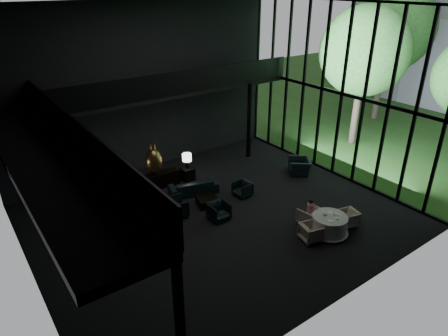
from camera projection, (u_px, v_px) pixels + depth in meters
floor at (218, 216)px, 16.29m from camera, size 14.00×12.00×0.02m
ceiling at (217, 5)px, 12.86m from camera, size 14.00×12.00×0.02m
wall_back at (146, 89)px, 18.97m from camera, size 14.00×0.04×8.00m
wall_front at (352, 185)px, 10.18m from camera, size 14.00×0.04×8.00m
wall_left at (8, 172)px, 10.88m from camera, size 0.04×12.00×8.00m
curtain_wall at (342, 94)px, 18.25m from camera, size 0.20×12.00×8.00m
mezzanine_left at (46, 163)px, 11.41m from camera, size 2.00×12.00×0.25m
mezzanine_back at (174, 90)px, 18.77m from camera, size 12.00×2.00×0.25m
railing_left at (78, 136)px, 11.68m from camera, size 0.06×12.00×1.00m
railing_back at (185, 82)px, 17.78m from camera, size 12.00×0.06×1.00m
column_sw at (180, 324)px, 8.62m from camera, size 0.24×0.24×4.00m
column_nw at (45, 154)px, 16.97m from camera, size 0.24×0.24×4.00m
column_ne at (249, 121)px, 20.90m from camera, size 0.24×0.24×4.00m
tree_near at (365, 51)px, 21.32m from camera, size 4.80×4.80×7.65m
tree_far at (389, 27)px, 25.10m from camera, size 5.60×5.60×8.80m
console at (156, 181)px, 18.30m from camera, size 2.25×0.51×0.72m
bronze_urn at (154, 161)px, 17.97m from camera, size 0.78×0.78×1.45m
side_table_left at (123, 191)px, 17.53m from camera, size 0.54×0.54×0.59m
table_lamp_left at (121, 176)px, 17.19m from camera, size 0.41×0.41×0.68m
side_table_right at (188, 174)px, 19.08m from camera, size 0.56×0.56×0.61m
table_lamp_right at (187, 158)px, 18.73m from camera, size 0.44×0.44×0.73m
sofa at (193, 184)px, 17.84m from camera, size 2.37×1.20×0.89m
lounge_armchair_west at (176, 205)px, 16.09m from camera, size 1.02×1.07×0.97m
lounge_armchair_east at (242, 189)px, 17.65m from camera, size 0.66×0.70×0.68m
lounge_armchair_south at (219, 210)px, 15.91m from camera, size 0.77×0.72×0.79m
window_armchair at (300, 163)px, 19.67m from camera, size 1.34×1.43×1.05m
coffee_table at (207, 201)px, 17.00m from camera, size 1.00×1.00×0.36m
dining_table at (329, 226)px, 15.04m from camera, size 1.49×1.49×0.75m
dining_chair_north at (310, 215)px, 15.58m from camera, size 0.86×0.82×0.81m
dining_chair_east at (348, 218)px, 15.55m from camera, size 0.70×0.73×0.63m
dining_chair_west at (311, 232)px, 14.65m from camera, size 0.77×0.80×0.69m
child at (311, 206)px, 15.51m from camera, size 0.28×0.28×0.60m
plate_a at (331, 221)px, 14.58m from camera, size 0.26×0.26×0.01m
plate_b at (329, 212)px, 15.09m from camera, size 0.32×0.32×0.02m
saucer at (338, 215)px, 14.95m from camera, size 0.16×0.16×0.01m
coffee_cup at (334, 214)px, 14.92m from camera, size 0.08×0.08×0.05m
cereal_bowl at (325, 214)px, 14.91m from camera, size 0.18×0.18×0.09m
cream_pot at (337, 219)px, 14.62m from camera, size 0.08×0.08×0.08m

